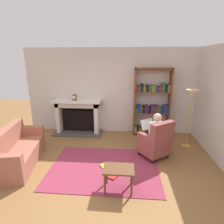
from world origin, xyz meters
TOP-DOWN VIEW (x-y plane):
  - ground at (0.00, 0.00)m, footprint 14.00×14.00m
  - back_wall at (0.00, 2.55)m, footprint 5.60×0.10m
  - side_wall_right at (2.65, 1.25)m, footprint 0.10×5.20m
  - area_rug at (0.00, 0.30)m, footprint 2.40×1.80m
  - fireplace at (-1.10, 2.30)m, footprint 1.56×0.64m
  - mantel_clock at (-1.16, 2.20)m, footprint 0.14×0.14m
  - bookshelf at (1.26, 2.33)m, footprint 1.11×0.32m
  - armchair_reading at (1.21, 0.85)m, footprint 0.88×0.88m
  - seated_reader at (1.14, 0.94)m, footprint 0.56×0.59m
  - sofa_floral at (-2.01, 0.30)m, footprint 1.02×1.80m
  - side_table at (0.36, -0.39)m, footprint 0.56×0.39m
  - scattered_books at (0.11, 0.17)m, footprint 0.45×0.66m
  - floor_lamp at (2.16, 1.54)m, footprint 0.32×0.32m

SIDE VIEW (x-z plane):
  - ground at x=0.00m, z-range 0.00..0.00m
  - area_rug at x=0.00m, z-range 0.00..0.01m
  - scattered_books at x=0.11m, z-range 0.01..0.04m
  - sofa_floral at x=-2.01m, z-range -0.10..0.75m
  - side_table at x=0.36m, z-range 0.16..0.61m
  - armchair_reading at x=1.21m, z-range -0.06..0.91m
  - fireplace at x=-1.10m, z-range 0.03..1.15m
  - seated_reader at x=1.14m, z-range 0.05..1.19m
  - bookshelf at x=1.26m, z-range -0.07..2.04m
  - mantel_clock at x=-1.16m, z-range 1.12..1.29m
  - back_wall at x=0.00m, z-range 0.00..2.70m
  - side_wall_right at x=2.65m, z-range 0.00..2.70m
  - floor_lamp at x=2.16m, z-range 0.55..2.16m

